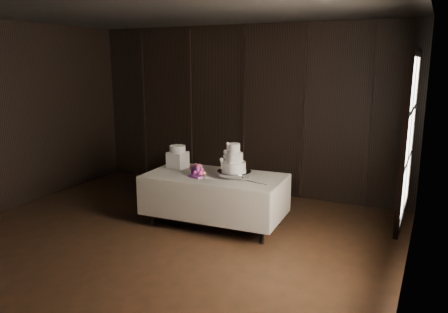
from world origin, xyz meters
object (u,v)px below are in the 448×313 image
Objects in this scene: display_table at (215,198)px; small_cake at (178,149)px; bouquet at (197,171)px; cake_stand at (234,174)px; box_pedestal at (178,160)px; wedding_cake at (232,160)px.

small_cake reaches higher than display_table.
cake_stand is at bearing 14.90° from bouquet.
box_pedestal reaches higher than display_table.
cake_stand reaches higher than display_table.
cake_stand is 1.19× the size of bouquet.
cake_stand is at bearing 13.00° from wedding_cake.
bouquet is at bearing -165.10° from cake_stand.
box_pedestal reaches higher than cake_stand.
cake_stand is 0.54m from bouquet.
small_cake is at bearing 152.30° from bouquet.
display_table is at bearing -11.22° from box_pedestal.
cake_stand is 1.01m from box_pedestal.
display_table is 5.01× the size of bouquet.
small_cake is (0.00, 0.00, 0.17)m from box_pedestal.
cake_stand is (0.29, 0.03, 0.39)m from display_table.
wedding_cake is 1.63× the size of small_cake.
small_cake is (-0.48, 0.25, 0.23)m from bouquet.
box_pedestal is (-0.98, 0.13, -0.12)m from wedding_cake.
display_table is 0.97m from small_cake.
box_pedestal is 1.08× the size of small_cake.
box_pedestal is at bearing 173.64° from cake_stand.
box_pedestal reaches higher than bouquet.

